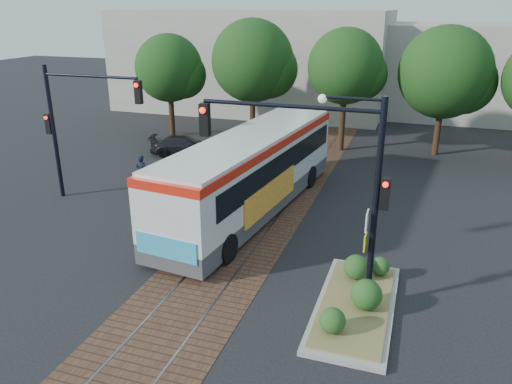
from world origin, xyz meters
The scene contains 10 objects.
ground centered at (0.00, 0.00, 0.00)m, with size 120.00×120.00×0.00m, color black.
trackbed centered at (0.00, 4.00, 0.01)m, with size 3.60×40.00×0.02m.
tree_row centered at (1.21, 16.42, 4.85)m, with size 26.40×5.60×7.67m.
warehouses centered at (-0.53, 28.75, 3.81)m, with size 40.00×13.00×8.00m.
city_bus centered at (-0.51, 5.15, 1.88)m, with size 4.14×12.84×3.38m.
traffic_island centered at (4.82, -0.90, 0.33)m, with size 2.20×5.20×1.13m.
signal_pole_main centered at (3.86, -0.81, 4.16)m, with size 5.49×0.46×6.00m.
signal_pole_left centered at (-8.37, 4.00, 3.86)m, with size 4.99×0.34×6.00m.
officer centered at (-6.41, 6.02, 0.85)m, with size 0.62×0.41×1.70m, color black.
parked_car centered at (-7.13, 11.97, 0.58)m, with size 1.63×4.00×1.16m, color black.
Camera 1 is at (6.03, -13.78, 8.37)m, focal length 35.00 mm.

